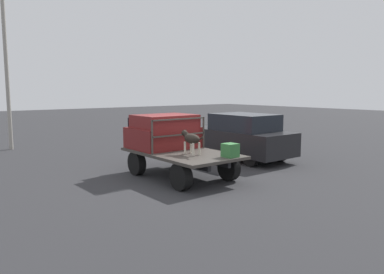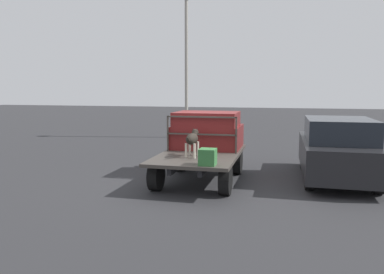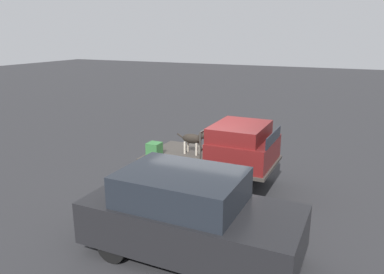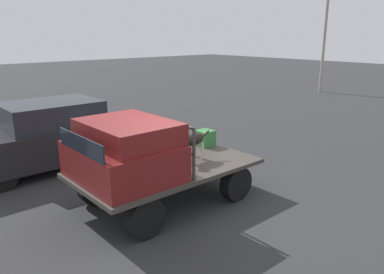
% 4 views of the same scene
% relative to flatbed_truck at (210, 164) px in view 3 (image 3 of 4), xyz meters
% --- Properties ---
extents(ground_plane, '(80.00, 80.00, 0.00)m').
position_rel_flatbed_truck_xyz_m(ground_plane, '(0.00, 0.00, -0.56)').
color(ground_plane, '#2D2D30').
extents(flatbed_truck, '(3.57, 2.00, 0.76)m').
position_rel_flatbed_truck_xyz_m(flatbed_truck, '(0.00, 0.00, 0.00)').
color(flatbed_truck, black).
rests_on(flatbed_truck, ground).
extents(truck_cab, '(1.57, 1.88, 1.02)m').
position_rel_flatbed_truck_xyz_m(truck_cab, '(0.92, 0.00, 0.69)').
color(truck_cab, maroon).
rests_on(truck_cab, flatbed_truck).
extents(truck_headboard, '(0.04, 1.88, 0.95)m').
position_rel_flatbed_truck_xyz_m(truck_headboard, '(0.10, 0.00, 0.83)').
color(truck_headboard, '#3D3833').
rests_on(truck_headboard, flatbed_truck).
extents(dog, '(0.94, 0.27, 0.69)m').
position_rel_flatbed_truck_xyz_m(dog, '(-0.55, 0.08, 0.64)').
color(dog, beige).
rests_on(dog, flatbed_truck).
extents(cargo_crate, '(0.36, 0.36, 0.36)m').
position_rel_flatbed_truck_xyz_m(cargo_crate, '(-1.50, -0.50, 0.39)').
color(cargo_crate, '#337038').
rests_on(cargo_crate, flatbed_truck).
extents(parked_sedan, '(4.01, 1.80, 1.66)m').
position_rel_flatbed_truck_xyz_m(parked_sedan, '(1.01, -3.50, 0.27)').
color(parked_sedan, black).
rests_on(parked_sedan, ground).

